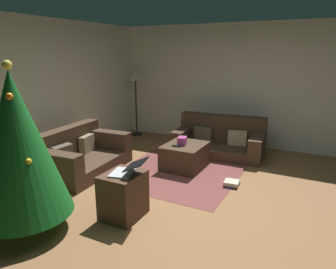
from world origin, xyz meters
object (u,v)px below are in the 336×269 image
tv_remote (176,146)px  christmas_tree (17,145)px  laptop (127,170)px  couch_left (79,155)px  ottoman (185,156)px  couch_right (220,140)px  gift_box (182,141)px  book_stack (232,183)px  corner_lamp (135,80)px  side_table (123,195)px

tv_remote → christmas_tree: bearing=153.5°
tv_remote → laptop: laptop is taller
couch_left → laptop: (-0.91, -1.66, 0.35)m
ottoman → tv_remote: (-0.19, 0.08, 0.23)m
couch_right → christmas_tree: christmas_tree is taller
gift_box → couch_right: bearing=-16.8°
gift_box → book_stack: (-0.35, -1.01, -0.46)m
laptop → corner_lamp: bearing=31.7°
side_table → corner_lamp: size_ratio=0.36×
couch_left → side_table: couch_left is taller
couch_right → book_stack: bearing=110.8°
side_table → book_stack: bearing=-31.7°
tv_remote → side_table: bearing=173.0°
tv_remote → side_table: (-1.71, -0.10, -0.16)m
couch_left → side_table: 1.85m
book_stack → corner_lamp: bearing=57.3°
tv_remote → laptop: bearing=175.2°
laptop → book_stack: size_ratio=1.66×
couch_right → side_table: (-2.97, 0.26, 0.01)m
ottoman → tv_remote: size_ratio=4.92×
couch_right → ottoman: couch_right is taller
couch_left → book_stack: 2.62m
couch_right → tv_remote: bearing=69.6°
side_table → corner_lamp: corner_lamp is taller
side_table → christmas_tree: bearing=133.5°
couch_left → book_stack: size_ratio=5.77×
side_table → book_stack: size_ratio=1.93×
side_table → book_stack: 1.81m
couch_left → side_table: (-0.93, -1.60, 0.01)m
tv_remote → book_stack: size_ratio=0.54×
side_table → book_stack: side_table is taller
corner_lamp → couch_right: bearing=-101.6°
ottoman → gift_box: 0.29m
ottoman → gift_box: bearing=112.2°
gift_box → book_stack: size_ratio=0.63×
couch_left → christmas_tree: 2.02m
gift_box → tv_remote: bearing=170.0°
gift_box → laptop: (-1.86, -0.14, 0.13)m
ottoman → laptop: bearing=-177.2°
corner_lamp → gift_box: bearing=-128.4°
couch_left → tv_remote: couch_left is taller
side_table → couch_right: bearing=-4.9°
couch_right → book_stack: couch_right is taller
couch_left → couch_right: (2.04, -1.85, 0.00)m
christmas_tree → book_stack: christmas_tree is taller
tv_remote → corner_lamp: bearing=37.8°
gift_box → christmas_tree: (-2.65, 0.74, 0.53)m
book_stack → side_table: bearing=148.3°
book_stack → christmas_tree: bearing=142.7°
couch_left → tv_remote: bearing=113.2°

